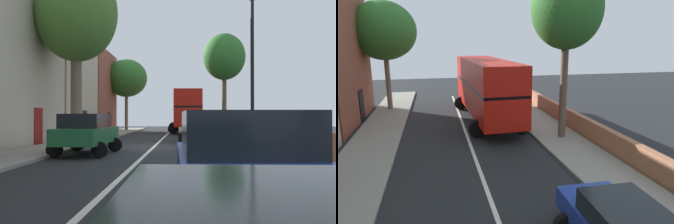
{
  "view_description": "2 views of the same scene",
  "coord_description": "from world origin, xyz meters",
  "views": [
    {
      "loc": [
        1.73,
        -20.62,
        1.62
      ],
      "look_at": [
        0.23,
        10.42,
        1.99
      ],
      "focal_mm": 40.5,
      "sensor_mm": 36.0,
      "label": 1
    },
    {
      "loc": [
        -1.65,
        -2.22,
        5.3
      ],
      "look_at": [
        1.6,
        11.35,
        1.97
      ],
      "focal_mm": 32.19,
      "sensor_mm": 36.0,
      "label": 2
    }
  ],
  "objects": [
    {
      "name": "street_tree_left_2",
      "position": [
        -4.52,
        0.59,
        7.45
      ],
      "size": [
        4.7,
        4.7,
        10.19
      ],
      "color": "brown",
      "rests_on": "sidewalk_left"
    },
    {
      "name": "lamppost_right",
      "position": [
        4.3,
        -5.79,
        3.81
      ],
      "size": [
        0.32,
        0.32,
        6.31
      ],
      "color": "black",
      "rests_on": "sidewalk_right"
    },
    {
      "name": "litter_bin_right",
      "position": [
        5.3,
        -1.21,
        0.65
      ],
      "size": [
        0.55,
        0.55,
        1.06
      ],
      "color": "black",
      "rests_on": "sidewalk_right"
    },
    {
      "name": "parked_car_green_left_1",
      "position": [
        -2.5,
        -4.68,
        0.97
      ],
      "size": [
        2.54,
        4.52,
        1.73
      ],
      "color": "#1E6038",
      "rests_on": "ground"
    },
    {
      "name": "parked_car_blue_right_0",
      "position": [
        2.5,
        -15.06,
        0.95
      ],
      "size": [
        2.55,
        4.22,
        1.69
      ],
      "color": "#1E389E",
      "rests_on": "ground"
    },
    {
      "name": "sidewalk_right",
      "position": [
        4.9,
        0.0,
        0.06
      ],
      "size": [
        2.6,
        60.0,
        0.12
      ],
      "primitive_type": "cube",
      "color": "gray",
      "rests_on": "ground"
    },
    {
      "name": "terraced_houses_left",
      "position": [
        -8.5,
        -0.18,
        4.57
      ],
      "size": [
        4.07,
        47.62,
        10.22
      ],
      "color": "brown",
      "rests_on": "ground"
    },
    {
      "name": "road_centre_line",
      "position": [
        0.0,
        0.0,
        0.0
      ],
      "size": [
        0.16,
        54.0,
        0.01
      ],
      "primitive_type": "cube",
      "color": "silver",
      "rests_on": "ground"
    },
    {
      "name": "ground_plane",
      "position": [
        0.0,
        0.0,
        0.0
      ],
      "size": [
        84.0,
        84.0,
        0.0
      ],
      "primitive_type": "plane",
      "color": "black"
    },
    {
      "name": "street_tree_left_0",
      "position": [
        -5.08,
        22.14,
        5.97
      ],
      "size": [
        4.72,
        4.72,
        8.02
      ],
      "color": "#7A6B56",
      "rests_on": "sidewalk_left"
    },
    {
      "name": "street_tree_right_1",
      "position": [
        5.05,
        12.55,
        6.79
      ],
      "size": [
        3.67,
        3.67,
        8.76
      ],
      "color": "brown",
      "rests_on": "sidewalk_right"
    },
    {
      "name": "parked_car_blue_right_2",
      "position": [
        2.5,
        3.13,
        0.93
      ],
      "size": [
        2.5,
        4.42,
        1.63
      ],
      "color": "#1E389E",
      "rests_on": "ground"
    },
    {
      "name": "sidewalk_left",
      "position": [
        -4.9,
        0.0,
        0.06
      ],
      "size": [
        2.6,
        60.0,
        0.12
      ],
      "primitive_type": "cube",
      "color": "gray",
      "rests_on": "ground"
    },
    {
      "name": "boundary_wall_right",
      "position": [
        6.45,
        0.0,
        0.55
      ],
      "size": [
        0.36,
        54.0,
        1.11
      ],
      "primitive_type": "cube",
      "color": "#9E6647",
      "rests_on": "ground"
    },
    {
      "name": "double_decker_bus",
      "position": [
        1.7,
        17.49,
        2.35
      ],
      "size": [
        3.84,
        10.92,
        4.06
      ],
      "color": "red",
      "rests_on": "ground"
    }
  ]
}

